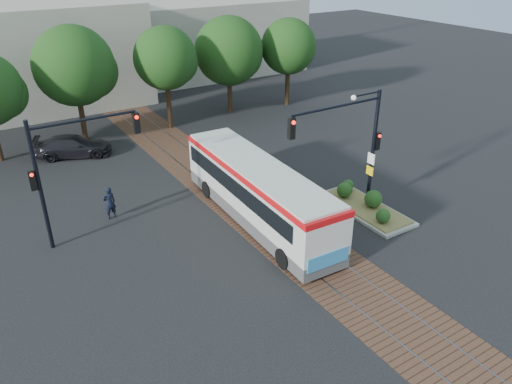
{
  "coord_description": "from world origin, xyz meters",
  "views": [
    {
      "loc": [
        -11.86,
        -16.89,
        12.44
      ],
      "look_at": [
        -0.5,
        1.07,
        1.6
      ],
      "focal_mm": 35.0,
      "sensor_mm": 36.0,
      "label": 1
    }
  ],
  "objects_px": {
    "traffic_island": "(364,204)",
    "signal_pole_main": "(356,136)",
    "city_bus": "(258,190)",
    "signal_pole_left": "(64,163)",
    "parked_car": "(73,146)",
    "officer": "(109,203)"
  },
  "relations": [
    {
      "from": "traffic_island",
      "to": "signal_pole_main",
      "type": "xyz_separation_m",
      "value": [
        -0.96,
        0.09,
        3.83
      ]
    },
    {
      "from": "signal_pole_main",
      "to": "officer",
      "type": "height_order",
      "value": "signal_pole_main"
    },
    {
      "from": "officer",
      "to": "parked_car",
      "type": "bearing_deg",
      "value": -98.43
    },
    {
      "from": "city_bus",
      "to": "traffic_island",
      "type": "xyz_separation_m",
      "value": [
        5.18,
        -2.02,
        -1.33
      ]
    },
    {
      "from": "signal_pole_left",
      "to": "parked_car",
      "type": "xyz_separation_m",
      "value": [
        2.45,
        10.22,
        -3.19
      ]
    },
    {
      "from": "signal_pole_main",
      "to": "signal_pole_left",
      "type": "height_order",
      "value": "signal_pole_main"
    },
    {
      "from": "signal_pole_main",
      "to": "officer",
      "type": "bearing_deg",
      "value": 149.76
    },
    {
      "from": "signal_pole_main",
      "to": "parked_car",
      "type": "height_order",
      "value": "signal_pole_main"
    },
    {
      "from": "traffic_island",
      "to": "officer",
      "type": "height_order",
      "value": "officer"
    },
    {
      "from": "traffic_island",
      "to": "signal_pole_left",
      "type": "relative_size",
      "value": 0.87
    },
    {
      "from": "city_bus",
      "to": "traffic_island",
      "type": "relative_size",
      "value": 2.15
    },
    {
      "from": "city_bus",
      "to": "officer",
      "type": "xyz_separation_m",
      "value": [
        -6.06,
        4.06,
        -0.8
      ]
    },
    {
      "from": "city_bus",
      "to": "traffic_island",
      "type": "bearing_deg",
      "value": -19.1
    },
    {
      "from": "city_bus",
      "to": "officer",
      "type": "height_order",
      "value": "city_bus"
    },
    {
      "from": "signal_pole_main",
      "to": "traffic_island",
      "type": "bearing_deg",
      "value": -5.36
    },
    {
      "from": "signal_pole_left",
      "to": "parked_car",
      "type": "bearing_deg",
      "value": 76.5
    },
    {
      "from": "signal_pole_main",
      "to": "officer",
      "type": "distance_m",
      "value": 12.35
    },
    {
      "from": "signal_pole_left",
      "to": "parked_car",
      "type": "relative_size",
      "value": 1.29
    },
    {
      "from": "traffic_island",
      "to": "signal_pole_main",
      "type": "distance_m",
      "value": 3.95
    },
    {
      "from": "traffic_island",
      "to": "parked_car",
      "type": "bearing_deg",
      "value": 125.38
    },
    {
      "from": "traffic_island",
      "to": "signal_pole_main",
      "type": "bearing_deg",
      "value": 174.64
    },
    {
      "from": "traffic_island",
      "to": "city_bus",
      "type": "bearing_deg",
      "value": 158.69
    }
  ]
}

